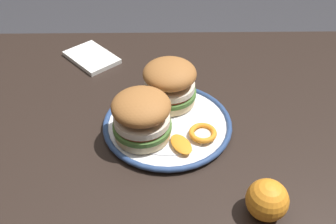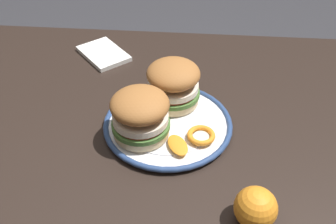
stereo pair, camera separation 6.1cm
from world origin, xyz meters
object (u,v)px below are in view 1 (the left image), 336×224
Objects in this scene: dinner_plate at (168,123)px; sandwich_half_right at (170,82)px; dining_table at (165,157)px; whole_orange at (268,200)px; sandwich_half_left at (142,115)px.

sandwich_half_right is at bearing 85.13° from dinner_plate.
dining_table is 4.83× the size of dinner_plate.
dinner_plate is 0.09m from sandwich_half_right.
whole_orange reaches higher than dining_table.
sandwich_half_right is at bearing 62.83° from sandwich_half_left.
dining_table is at bearing 127.50° from whole_orange.
whole_orange reaches higher than dinner_plate.
dining_table is at bearing -154.10° from dinner_plate.
dining_table is 0.18m from sandwich_half_right.
sandwich_half_left is at bearing 139.74° from whole_orange.
dining_table is 8.49× the size of sandwich_half_left.
whole_orange is at bearing -40.26° from sandwich_half_left.
whole_orange is (0.16, -0.23, 0.03)m from dinner_plate.
sandwich_half_left reaches higher than dinner_plate.
dining_table is 18.67× the size of whole_orange.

